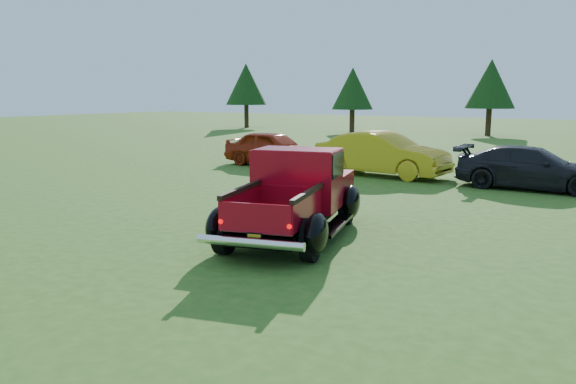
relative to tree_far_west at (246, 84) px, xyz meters
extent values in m
plane|color=#2D5618|center=(22.00, -30.00, -3.52)|extent=(120.00, 120.00, 0.00)
cylinder|color=#332114|center=(0.00, 0.00, -2.58)|extent=(0.36, 0.36, 1.87)
cone|color=black|center=(0.00, 0.00, 0.02)|extent=(3.33, 3.33, 3.33)
cylinder|color=#332114|center=(10.00, -1.00, -2.69)|extent=(0.36, 0.36, 1.66)
cone|color=black|center=(10.00, -1.00, -0.39)|extent=(2.94, 2.94, 2.94)
cylinder|color=#332114|center=(19.00, 1.00, -2.62)|extent=(0.36, 0.36, 1.80)
cone|color=black|center=(19.00, 1.00, -0.12)|extent=(3.20, 3.20, 3.20)
cylinder|color=black|center=(21.38, -30.45, -3.16)|extent=(0.38, 0.75, 0.72)
cylinder|color=black|center=(22.87, -30.08, -3.16)|extent=(0.38, 0.75, 0.72)
cylinder|color=black|center=(20.69, -27.65, -3.16)|extent=(0.38, 0.75, 0.72)
cylinder|color=black|center=(22.17, -27.28, -3.16)|extent=(0.38, 0.75, 0.72)
cube|color=black|center=(21.77, -28.82, -3.11)|extent=(2.25, 4.42, 0.18)
cube|color=maroon|center=(21.41, -27.38, -2.74)|extent=(1.81, 1.68, 0.56)
cube|color=silver|center=(21.24, -26.71, -2.75)|extent=(1.41, 0.40, 0.45)
cube|color=maroon|center=(21.69, -28.52, -2.44)|extent=(1.81, 1.39, 1.17)
cube|color=black|center=(21.69, -28.52, -2.12)|extent=(1.82, 1.31, 0.45)
cube|color=maroon|center=(21.69, -28.52, -1.88)|extent=(1.72, 1.29, 0.07)
cube|color=brown|center=(22.04, -29.92, -2.96)|extent=(1.62, 2.04, 0.05)
cube|color=maroon|center=(21.45, -30.06, -2.73)|extent=(0.48, 1.76, 0.47)
cube|color=maroon|center=(22.63, -29.77, -2.73)|extent=(0.48, 1.76, 0.47)
cube|color=maroon|center=(21.82, -29.04, -2.73)|extent=(1.19, 0.34, 0.47)
cube|color=maroon|center=(22.26, -30.79, -2.73)|extent=(1.19, 0.35, 0.47)
cube|color=black|center=(21.45, -30.06, -2.45)|extent=(0.51, 1.77, 0.08)
cube|color=black|center=(22.63, -29.77, -2.45)|extent=(0.51, 1.77, 0.08)
ellipsoid|color=black|center=(21.29, -30.47, -3.05)|extent=(0.63, 1.03, 0.79)
ellipsoid|color=black|center=(22.96, -30.06, -3.05)|extent=(0.63, 1.03, 0.79)
ellipsoid|color=black|center=(20.60, -27.67, -3.05)|extent=(0.63, 1.03, 0.79)
ellipsoid|color=black|center=(22.26, -27.26, -3.05)|extent=(0.63, 1.03, 0.79)
cube|color=black|center=(20.95, -29.07, -3.22)|extent=(0.74, 1.91, 0.05)
cube|color=black|center=(22.61, -28.66, -3.22)|extent=(0.74, 1.91, 0.05)
cylinder|color=silver|center=(22.31, -31.01, -3.07)|extent=(1.74, 0.56, 0.14)
cube|color=black|center=(22.26, -30.83, -3.02)|extent=(0.27, 0.08, 0.14)
cube|color=gold|center=(22.27, -30.84, -3.02)|extent=(0.21, 0.06, 0.09)
sphere|color=#CC0505|center=(21.70, -30.96, -2.82)|extent=(0.08, 0.08, 0.08)
sphere|color=#CC0505|center=(22.82, -30.68, -2.82)|extent=(0.08, 0.08, 0.08)
imported|color=maroon|center=(15.50, -19.87, -2.85)|extent=(4.02, 1.80, 1.34)
imported|color=gold|center=(20.10, -20.20, -2.78)|extent=(4.59, 1.95, 1.47)
imported|color=black|center=(24.83, -20.48, -2.90)|extent=(4.25, 1.75, 1.23)
camera|label=1|loc=(27.21, -37.87, -0.80)|focal=35.00mm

